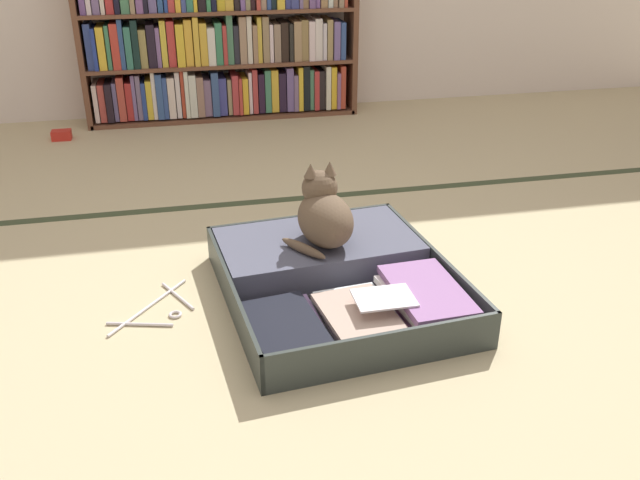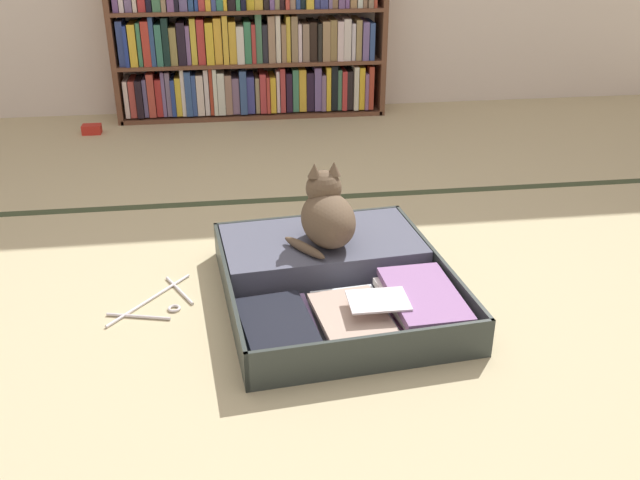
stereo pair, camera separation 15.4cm
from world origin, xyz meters
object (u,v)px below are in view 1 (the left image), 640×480
bookshelf (219,41)px  open_suitcase (335,276)px  black_cat (323,214)px  clothes_hanger (158,309)px  small_red_pouch (61,135)px

bookshelf → open_suitcase: bookshelf is taller
black_cat → clothes_hanger: 0.61m
bookshelf → small_red_pouch: size_ratio=15.48×
bookshelf → open_suitcase: 2.15m
open_suitcase → bookshelf: bearing=94.6°
black_cat → bookshelf: bearing=94.6°
clothes_hanger → small_red_pouch: size_ratio=2.94×
clothes_hanger → small_red_pouch: (-0.49, 1.87, 0.02)m
bookshelf → black_cat: (0.16, -1.99, -0.22)m
open_suitcase → clothes_hanger: (-0.57, -0.01, -0.05)m
black_cat → clothes_hanger: (-0.56, -0.13, -0.22)m
bookshelf → small_red_pouch: bearing=-164.3°
small_red_pouch → bookshelf: bearing=15.7°
open_suitcase → small_red_pouch: size_ratio=8.74×
black_cat → small_red_pouch: 2.04m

